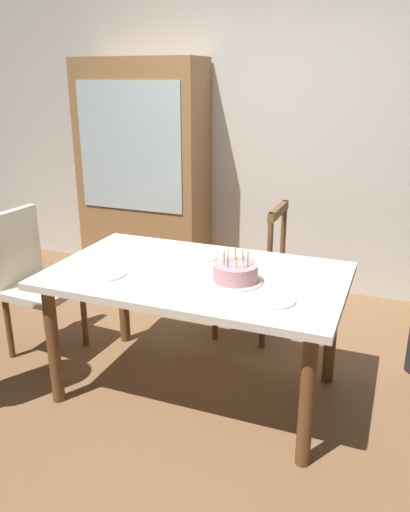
{
  "coord_description": "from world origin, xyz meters",
  "views": [
    {
      "loc": [
        0.99,
        -2.4,
        1.75
      ],
      "look_at": [
        0.05,
        0.0,
        0.84
      ],
      "focal_mm": 35.99,
      "sensor_mm": 36.0,
      "label": 1
    }
  ],
  "objects_px": {
    "plate_far_side": "(198,257)",
    "plate_near_guest": "(273,300)",
    "chair_spindle_back": "(251,273)",
    "china_cabinet": "(143,173)",
    "chair_upholstered": "(31,275)",
    "dining_table": "(197,287)",
    "birthday_cake": "(236,274)",
    "plate_near_celebrant": "(105,274)"
  },
  "relations": [
    {
      "from": "dining_table",
      "to": "chair_spindle_back",
      "type": "distance_m",
      "value": 0.83
    },
    {
      "from": "plate_far_side",
      "to": "plate_near_guest",
      "type": "xyz_separation_m",
      "value": [
        0.56,
        -0.43,
        0.0
      ]
    },
    {
      "from": "birthday_cake",
      "to": "chair_spindle_back",
      "type": "relative_size",
      "value": 0.29
    },
    {
      "from": "plate_near_celebrant",
      "to": "plate_near_guest",
      "type": "xyz_separation_m",
      "value": [
        0.92,
        0.0,
        0.0
      ]
    },
    {
      "from": "plate_near_celebrant",
      "to": "plate_near_guest",
      "type": "height_order",
      "value": "same"
    },
    {
      "from": "chair_upholstered",
      "to": "china_cabinet",
      "type": "distance_m",
      "value": 1.55
    },
    {
      "from": "plate_far_side",
      "to": "birthday_cake",
      "type": "bearing_deg",
      "value": -40.45
    },
    {
      "from": "chair_upholstered",
      "to": "china_cabinet",
      "type": "relative_size",
      "value": 0.5
    },
    {
      "from": "plate_far_side",
      "to": "chair_spindle_back",
      "type": "xyz_separation_m",
      "value": [
        0.16,
        0.58,
        -0.29
      ]
    },
    {
      "from": "chair_spindle_back",
      "to": "plate_near_celebrant",
      "type": "bearing_deg",
      "value": -117.12
    },
    {
      "from": "plate_near_guest",
      "to": "chair_spindle_back",
      "type": "relative_size",
      "value": 0.23
    },
    {
      "from": "plate_near_celebrant",
      "to": "chair_spindle_back",
      "type": "xyz_separation_m",
      "value": [
        0.52,
        1.02,
        -0.29
      ]
    },
    {
      "from": "birthday_cake",
      "to": "plate_near_celebrant",
      "type": "distance_m",
      "value": 0.7
    },
    {
      "from": "chair_spindle_back",
      "to": "dining_table",
      "type": "bearing_deg",
      "value": -95.82
    },
    {
      "from": "chair_spindle_back",
      "to": "chair_upholstered",
      "type": "xyz_separation_m",
      "value": [
        -1.27,
        -0.73,
        0.07
      ]
    },
    {
      "from": "chair_spindle_back",
      "to": "china_cabinet",
      "type": "relative_size",
      "value": 0.5
    },
    {
      "from": "dining_table",
      "to": "plate_far_side",
      "type": "distance_m",
      "value": 0.25
    },
    {
      "from": "chair_upholstered",
      "to": "dining_table",
      "type": "bearing_deg",
      "value": -3.32
    },
    {
      "from": "plate_far_side",
      "to": "plate_near_guest",
      "type": "relative_size",
      "value": 1.0
    },
    {
      "from": "plate_far_side",
      "to": "china_cabinet",
      "type": "height_order",
      "value": "china_cabinet"
    },
    {
      "from": "birthday_cake",
      "to": "plate_near_celebrant",
      "type": "relative_size",
      "value": 1.27
    },
    {
      "from": "dining_table",
      "to": "chair_upholstered",
      "type": "relative_size",
      "value": 1.68
    },
    {
      "from": "plate_far_side",
      "to": "dining_table",
      "type": "bearing_deg",
      "value": -69.73
    },
    {
      "from": "birthday_cake",
      "to": "chair_upholstered",
      "type": "xyz_separation_m",
      "value": [
        -1.43,
        0.13,
        -0.26
      ]
    },
    {
      "from": "plate_far_side",
      "to": "chair_upholstered",
      "type": "height_order",
      "value": "chair_upholstered"
    },
    {
      "from": "dining_table",
      "to": "china_cabinet",
      "type": "bearing_deg",
      "value": 126.26
    },
    {
      "from": "dining_table",
      "to": "china_cabinet",
      "type": "distance_m",
      "value": 1.95
    },
    {
      "from": "birthday_cake",
      "to": "plate_far_side",
      "type": "distance_m",
      "value": 0.43
    },
    {
      "from": "chair_upholstered",
      "to": "china_cabinet",
      "type": "height_order",
      "value": "china_cabinet"
    },
    {
      "from": "chair_spindle_back",
      "to": "plate_near_guest",
      "type": "bearing_deg",
      "value": -68.64
    },
    {
      "from": "dining_table",
      "to": "birthday_cake",
      "type": "relative_size",
      "value": 5.7
    },
    {
      "from": "dining_table",
      "to": "plate_far_side",
      "type": "xyz_separation_m",
      "value": [
        -0.08,
        0.22,
        0.09
      ]
    },
    {
      "from": "chair_spindle_back",
      "to": "china_cabinet",
      "type": "distance_m",
      "value": 1.52
    },
    {
      "from": "plate_near_guest",
      "to": "chair_upholstered",
      "type": "distance_m",
      "value": 1.7
    },
    {
      "from": "plate_near_celebrant",
      "to": "dining_table",
      "type": "bearing_deg",
      "value": 26.22
    },
    {
      "from": "plate_near_celebrant",
      "to": "plate_far_side",
      "type": "relative_size",
      "value": 1.0
    },
    {
      "from": "plate_far_side",
      "to": "plate_near_celebrant",
      "type": "bearing_deg",
      "value": -129.72
    },
    {
      "from": "plate_far_side",
      "to": "chair_spindle_back",
      "type": "relative_size",
      "value": 0.23
    },
    {
      "from": "plate_far_side",
      "to": "plate_near_guest",
      "type": "distance_m",
      "value": 0.71
    },
    {
      "from": "plate_near_guest",
      "to": "chair_upholstered",
      "type": "bearing_deg",
      "value": 170.29
    },
    {
      "from": "birthday_cake",
      "to": "china_cabinet",
      "type": "xyz_separation_m",
      "value": [
        -1.38,
        1.62,
        0.16
      ]
    },
    {
      "from": "birthday_cake",
      "to": "chair_spindle_back",
      "type": "height_order",
      "value": "chair_spindle_back"
    }
  ]
}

